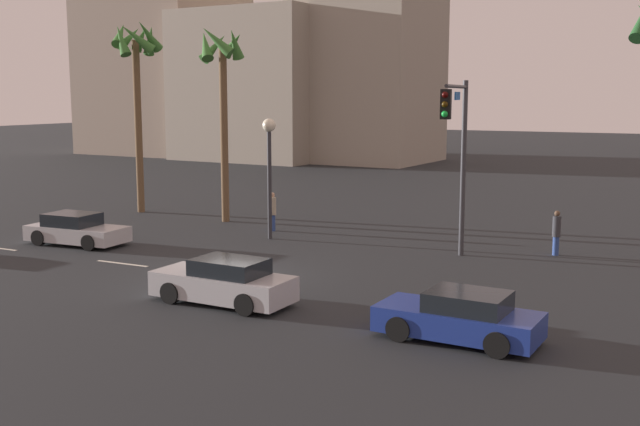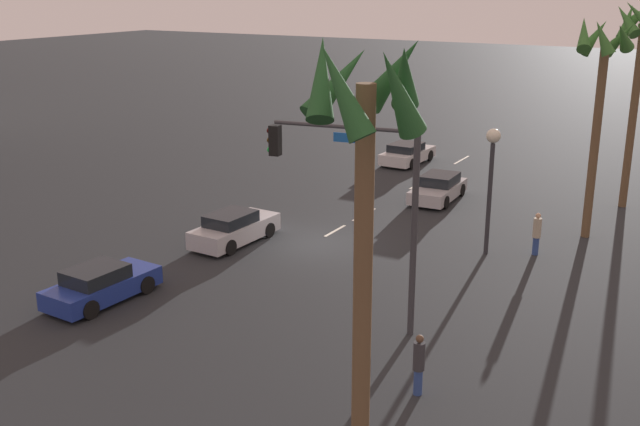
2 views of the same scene
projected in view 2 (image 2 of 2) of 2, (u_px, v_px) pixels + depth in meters
ground_plane at (314, 243)px, 31.80m from camera, size 220.00×220.00×0.00m
lane_stripe_0 at (462, 160)px, 46.70m from camera, size 2.56×0.14×0.01m
lane_stripe_1 at (419, 184)px, 41.19m from camera, size 2.59×0.14×0.01m
lane_stripe_2 at (364, 215)px, 35.69m from camera, size 2.30×0.14×0.01m
lane_stripe_3 at (335, 231)px, 33.34m from camera, size 1.82×0.14×0.01m
car_0 at (101, 285)px, 25.84m from camera, size 4.13×1.98×1.27m
car_1 at (438, 188)px, 37.97m from camera, size 4.23×2.02×1.28m
car_2 at (234, 228)px, 31.65m from camera, size 4.33×1.90×1.36m
car_3 at (407, 154)px, 45.71m from camera, size 4.27×2.07×1.25m
traffic_signal at (365, 191)px, 22.84m from camera, size 0.94×4.85×6.61m
streetlamp at (492, 165)px, 29.50m from camera, size 0.56×0.56×5.10m
pedestrian_0 at (419, 363)px, 19.85m from camera, size 0.44×0.44×1.72m
pedestrian_1 at (537, 233)px, 30.19m from camera, size 0.45×0.45×1.74m
palm_tree_0 at (640, 45)px, 34.75m from camera, size 2.75×2.70×9.85m
palm_tree_1 at (601, 70)px, 30.64m from camera, size 2.46×2.54×9.32m
palm_tree_2 at (364, 148)px, 15.09m from camera, size 2.55×2.79×9.59m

